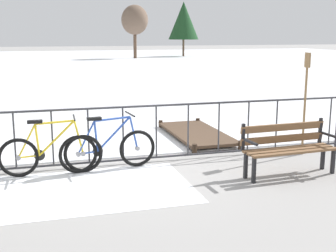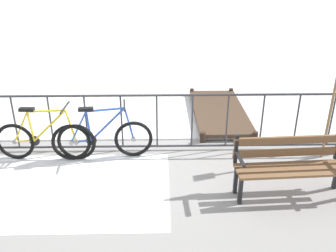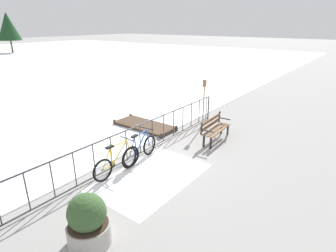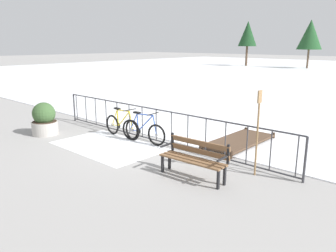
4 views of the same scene
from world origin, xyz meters
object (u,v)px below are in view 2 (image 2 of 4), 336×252
at_px(bicycle_second, 45,140).
at_px(park_bench, 290,162).
at_px(bicycle_near_railing, 102,139).
at_px(oar_upright, 334,95).

distance_m(bicycle_second, park_bench, 3.95).
distance_m(bicycle_near_railing, oar_upright, 3.89).
xyz_separation_m(park_bench, oar_upright, (0.97, 1.04, 0.63)).
relative_size(bicycle_second, park_bench, 1.05).
distance_m(park_bench, oar_upright, 1.55).
xyz_separation_m(bicycle_near_railing, oar_upright, (3.81, -0.05, 0.77)).
xyz_separation_m(bicycle_near_railing, park_bench, (2.84, -1.08, 0.14)).
xyz_separation_m(bicycle_second, park_bench, (3.81, -1.06, 0.14)).
xyz_separation_m(bicycle_second, oar_upright, (4.77, -0.03, 0.77)).
bearing_deg(oar_upright, park_bench, -133.02).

